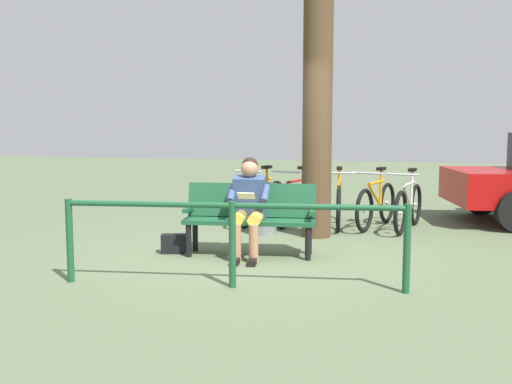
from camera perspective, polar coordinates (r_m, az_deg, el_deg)
name	(u,v)px	position (r m, az deg, el deg)	size (l,w,h in m)	color
ground_plane	(259,259)	(6.87, 0.30, -6.70)	(40.00, 40.00, 0.00)	#566647
bench	(250,214)	(7.05, -0.56, -2.16)	(1.65, 0.69, 0.87)	#194C2D
person_reading	(249,203)	(6.87, -0.74, -1.06)	(0.53, 0.80, 1.20)	#334772
handbag	(174,244)	(7.24, -8.20, -5.11)	(0.30, 0.14, 0.24)	black
tree_trunk	(318,93)	(8.18, 6.15, 9.77)	(0.42, 0.42, 4.08)	#4C3823
litter_bin	(264,209)	(8.39, 0.77, -1.68)	(0.40, 0.40, 0.75)	slate
bicycle_green	(409,207)	(9.03, 14.93, -1.41)	(0.53, 1.66, 0.94)	black
bicycle_black	(376,205)	(9.15, 11.88, -1.23)	(0.61, 1.63, 0.94)	black
bicycle_red	(339,204)	(9.15, 8.23, -1.16)	(0.48, 1.68, 0.94)	black
bicycle_orange	(297,202)	(9.25, 4.15, -1.03)	(0.61, 1.63, 0.94)	black
bicycle_blue	(261,201)	(9.33, 0.53, -0.94)	(0.58, 1.64, 0.94)	black
railing_fence	(232,227)	(5.58, -2.37, -3.49)	(3.36, 0.56, 0.85)	#194C2D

